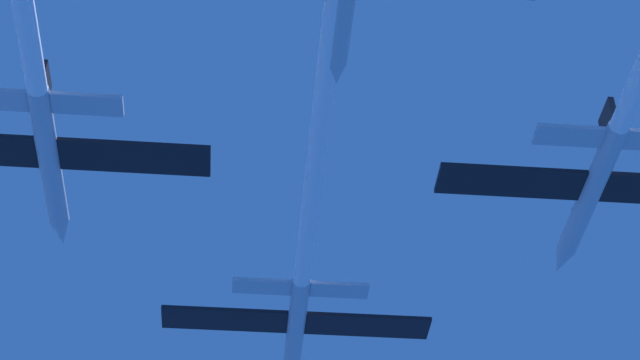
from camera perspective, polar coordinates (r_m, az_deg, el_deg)
The scene contains 1 object.
jet_lead at distance 54.90m, azimuth -0.47°, elevation -1.09°, with size 15.79×44.98×2.62m.
Camera 1 is at (-3.26, -54.64, -34.99)m, focal length 60.75 mm.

